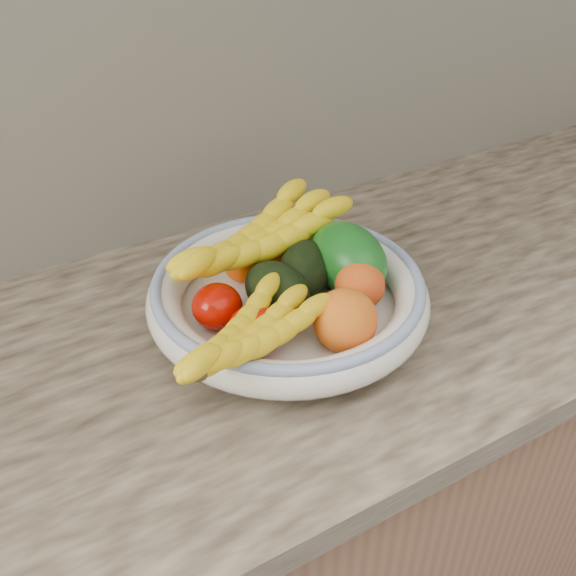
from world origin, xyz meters
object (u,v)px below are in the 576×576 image
at_px(fruit_bowl, 288,295).
at_px(green_mango, 348,259).
at_px(banana_bunch_front, 249,340).
at_px(banana_bunch_back, 258,245).

bearing_deg(fruit_bowl, green_mango, 0.37).
xyz_separation_m(fruit_bowl, banana_bunch_front, (-0.11, -0.10, 0.03)).
relative_size(fruit_bowl, banana_bunch_back, 1.19).
relative_size(banana_bunch_back, banana_bunch_front, 1.31).
distance_m(fruit_bowl, green_mango, 0.10).
distance_m(fruit_bowl, banana_bunch_back, 0.09).
height_order(fruit_bowl, banana_bunch_back, banana_bunch_back).
height_order(fruit_bowl, green_mango, green_mango).
bearing_deg(banana_bunch_back, banana_bunch_front, -138.87).
xyz_separation_m(fruit_bowl, green_mango, (0.10, 0.00, 0.03)).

